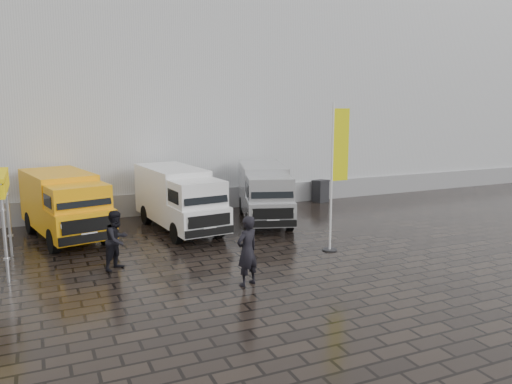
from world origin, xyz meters
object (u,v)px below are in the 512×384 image
(wheelie_bin, at_px, (320,191))
(person_tent, at_px, (117,240))
(van_white, at_px, (179,200))
(flagpole, at_px, (337,169))
(person_front, at_px, (247,251))
(van_yellow, at_px, (65,207))
(van_silver, at_px, (264,194))

(wheelie_bin, relative_size, person_tent, 0.62)
(person_tent, bearing_deg, van_white, 10.69)
(van_white, bearing_deg, person_tent, -133.62)
(flagpole, bearing_deg, wheelie_bin, 62.00)
(van_white, relative_size, person_front, 2.87)
(van_yellow, height_order, person_tent, van_yellow)
(wheelie_bin, height_order, person_front, person_front)
(wheelie_bin, distance_m, person_tent, 13.06)
(wheelie_bin, bearing_deg, person_tent, -162.04)
(van_silver, relative_size, person_front, 2.78)
(wheelie_bin, height_order, person_tent, person_tent)
(van_yellow, height_order, van_white, van_white)
(van_silver, xyz_separation_m, person_tent, (-6.74, -3.95, -0.27))
(van_white, bearing_deg, van_yellow, 167.44)
(person_front, height_order, person_tent, person_front)
(van_silver, xyz_separation_m, person_front, (-3.67, -6.80, -0.20))
(person_tent, bearing_deg, flagpole, -49.12)
(van_white, distance_m, person_front, 6.76)
(flagpole, bearing_deg, van_white, 130.53)
(person_front, bearing_deg, van_white, -110.71)
(van_yellow, bearing_deg, flagpole, -44.84)
(person_front, bearing_deg, van_silver, -139.55)
(van_yellow, distance_m, van_white, 4.24)
(person_front, bearing_deg, flagpole, -175.96)
(van_white, height_order, person_tent, van_white)
(van_yellow, height_order, wheelie_bin, van_yellow)
(person_tent, bearing_deg, wheelie_bin, -10.82)
(wheelie_bin, bearing_deg, van_silver, -161.29)
(van_silver, bearing_deg, person_tent, -131.62)
(van_white, bearing_deg, person_front, -95.55)
(flagpole, distance_m, person_tent, 7.45)
(van_silver, relative_size, wheelie_bin, 4.84)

